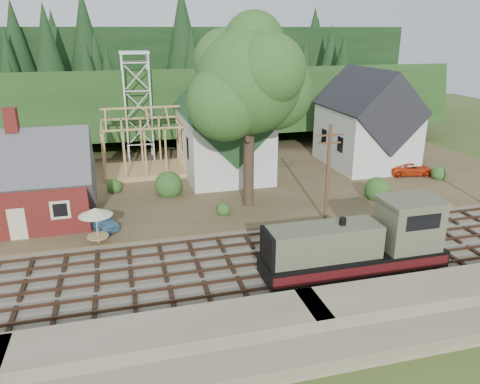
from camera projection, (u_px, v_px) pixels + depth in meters
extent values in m
plane|color=#384C1E|center=(261.00, 263.00, 31.13)|extent=(140.00, 140.00, 0.00)
cube|color=#7F7259|center=(311.00, 341.00, 23.38)|extent=(64.00, 5.00, 1.60)
cube|color=#726B5B|center=(261.00, 262.00, 31.10)|extent=(64.00, 11.00, 0.16)
cube|color=brown|center=(208.00, 181.00, 47.48)|extent=(64.00, 26.00, 0.30)
cube|color=#1E3F19|center=(176.00, 134.00, 69.41)|extent=(70.00, 28.96, 12.74)
cube|color=black|center=(165.00, 115.00, 84.00)|extent=(80.00, 20.00, 12.00)
cube|color=#501213|center=(24.00, 199.00, 36.53)|extent=(10.00, 7.00, 3.80)
cube|color=#4C4C51|center=(20.00, 176.00, 35.90)|extent=(10.80, 7.41, 7.41)
cube|color=#501213|center=(11.00, 120.00, 34.48)|extent=(0.90, 0.90, 1.80)
cube|color=beige|center=(17.00, 224.00, 33.55)|extent=(1.20, 0.06, 2.40)
cube|color=silver|center=(222.00, 143.00, 48.68)|extent=(8.00, 12.00, 6.40)
cube|color=#1B3C1B|center=(222.00, 112.00, 47.62)|extent=(8.40, 12.96, 8.40)
cube|color=silver|center=(237.00, 101.00, 41.49)|extent=(2.40, 2.40, 4.00)
cone|color=#1B3C1B|center=(237.00, 63.00, 40.40)|extent=(5.37, 5.37, 2.60)
cube|color=silver|center=(365.00, 136.00, 51.66)|extent=(8.00, 10.00, 6.40)
cube|color=black|center=(368.00, 107.00, 50.60)|extent=(8.40, 10.80, 8.40)
cube|color=tan|center=(145.00, 170.00, 49.54)|extent=(8.00, 6.00, 0.50)
cube|color=tan|center=(141.00, 108.00, 47.33)|extent=(8.00, 0.18, 0.18)
cube|color=silver|center=(126.00, 110.00, 51.48)|extent=(0.18, 0.18, 12.00)
cube|color=silver|center=(151.00, 109.00, 52.17)|extent=(0.18, 0.18, 12.00)
cube|color=silver|center=(125.00, 106.00, 54.04)|extent=(0.18, 0.18, 12.00)
cube|color=silver|center=(149.00, 105.00, 54.72)|extent=(0.18, 0.18, 12.00)
cube|color=silver|center=(134.00, 52.00, 51.11)|extent=(3.20, 3.20, 0.25)
cylinder|color=#38281E|center=(249.00, 160.00, 39.30)|extent=(0.90, 0.90, 8.00)
sphere|color=#285821|center=(249.00, 81.00, 37.15)|extent=(8.40, 8.40, 8.40)
sphere|color=#285821|center=(275.00, 92.00, 39.00)|extent=(6.40, 6.40, 6.40)
sphere|color=#285821|center=(225.00, 103.00, 36.38)|extent=(6.00, 6.00, 6.00)
cylinder|color=#4C331E|center=(328.00, 176.00, 36.24)|extent=(0.28, 0.28, 8.00)
cube|color=#4C331E|center=(330.00, 135.00, 35.18)|extent=(2.20, 0.12, 0.12)
cube|color=#4C331E|center=(330.00, 143.00, 35.38)|extent=(1.80, 0.12, 0.12)
cube|color=black|center=(353.00, 271.00, 29.53)|extent=(11.61, 2.42, 0.34)
cube|color=black|center=(353.00, 261.00, 29.30)|extent=(11.61, 2.81, 1.06)
cube|color=#5E5D44|center=(324.00, 242.00, 28.27)|extent=(6.97, 2.23, 2.03)
cube|color=#5E5D44|center=(409.00, 224.00, 29.50)|extent=(3.48, 2.71, 3.10)
cube|color=#5E5D44|center=(412.00, 200.00, 28.97)|extent=(3.68, 2.90, 0.19)
cube|color=black|center=(424.00, 222.00, 28.03)|extent=(2.32, 0.06, 0.97)
cube|color=#430E10|center=(365.00, 271.00, 28.00)|extent=(11.61, 0.04, 0.68)
cube|color=#430E10|center=(343.00, 251.00, 30.59)|extent=(11.61, 0.04, 0.68)
cylinder|color=black|center=(343.00, 223.00, 28.18)|extent=(0.43, 0.43, 0.68)
imported|color=#5895BE|center=(100.00, 220.00, 35.73)|extent=(3.22, 3.87, 1.25)
imported|color=red|center=(410.00, 169.00, 48.79)|extent=(5.02, 3.01, 1.31)
cylinder|color=silver|center=(97.00, 227.00, 33.10)|extent=(0.11, 0.11, 2.37)
cylinder|color=tan|center=(98.00, 236.00, 33.33)|extent=(1.51, 1.51, 0.09)
cone|color=beige|center=(95.00, 212.00, 32.71)|extent=(2.37, 2.37, 0.54)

